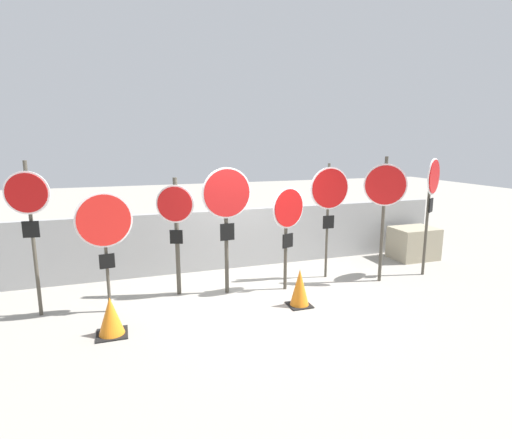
# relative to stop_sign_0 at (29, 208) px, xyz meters

# --- Properties ---
(ground_plane) EXTENTS (40.00, 40.00, 0.00)m
(ground_plane) POSITION_rel_stop_sign_0_xyz_m (3.71, -0.03, -1.77)
(ground_plane) COLOR gray
(fence_back) EXTENTS (10.22, 0.12, 1.32)m
(fence_back) POSITION_rel_stop_sign_0_xyz_m (3.71, 1.47, -1.11)
(fence_back) COLOR gray
(fence_back) RESTS_ON ground
(stop_sign_0) EXTENTS (0.67, 0.15, 2.51)m
(stop_sign_0) POSITION_rel_stop_sign_0_xyz_m (0.00, 0.00, 0.00)
(stop_sign_0) COLOR #474238
(stop_sign_0) RESTS_ON ground
(stop_sign_1) EXTENTS (0.88, 0.17, 2.01)m
(stop_sign_1) POSITION_rel_stop_sign_0_xyz_m (1.08, -0.22, -0.31)
(stop_sign_1) COLOR #474238
(stop_sign_1) RESTS_ON ground
(stop_sign_2) EXTENTS (0.65, 0.25, 2.17)m
(stop_sign_2) POSITION_rel_stop_sign_0_xyz_m (2.26, 0.21, -0.34)
(stop_sign_2) COLOR #474238
(stop_sign_2) RESTS_ON ground
(stop_sign_3) EXTENTS (0.91, 0.16, 2.35)m
(stop_sign_3) POSITION_rel_stop_sign_0_xyz_m (3.15, -0.01, -0.09)
(stop_sign_3) COLOR #474238
(stop_sign_3) RESTS_ON ground
(stop_sign_4) EXTENTS (0.72, 0.30, 1.97)m
(stop_sign_4) POSITION_rel_stop_sign_0_xyz_m (4.26, -0.18, -0.35)
(stop_sign_4) COLOR #474238
(stop_sign_4) RESTS_ON ground
(stop_sign_5) EXTENTS (0.85, 0.11, 2.36)m
(stop_sign_5) POSITION_rel_stop_sign_0_xyz_m (5.32, 0.19, -0.04)
(stop_sign_5) COLOR #474238
(stop_sign_5) RESTS_ON ground
(stop_sign_6) EXTENTS (0.71, 0.46, 2.51)m
(stop_sign_6) POSITION_rel_stop_sign_0_xyz_m (6.22, -0.37, -0.00)
(stop_sign_6) COLOR #474238
(stop_sign_6) RESTS_ON ground
(stop_sign_7) EXTENTS (0.64, 0.42, 2.46)m
(stop_sign_7) POSITION_rel_stop_sign_0_xyz_m (7.39, -0.33, 0.07)
(stop_sign_7) COLOR #474238
(stop_sign_7) RESTS_ON ground
(traffic_cone_0) EXTENTS (0.39, 0.39, 0.66)m
(traffic_cone_0) POSITION_rel_stop_sign_0_xyz_m (4.17, -0.96, -1.45)
(traffic_cone_0) COLOR black
(traffic_cone_0) RESTS_ON ground
(traffic_cone_1) EXTENTS (0.44, 0.44, 0.58)m
(traffic_cone_1) POSITION_rel_stop_sign_0_xyz_m (1.12, -1.05, -1.49)
(traffic_cone_1) COLOR black
(traffic_cone_1) RESTS_ON ground
(storage_crate) EXTENTS (1.02, 0.78, 0.76)m
(storage_crate) POSITION_rel_stop_sign_0_xyz_m (7.98, 0.77, -1.39)
(storage_crate) COLOR #9E937A
(storage_crate) RESTS_ON ground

